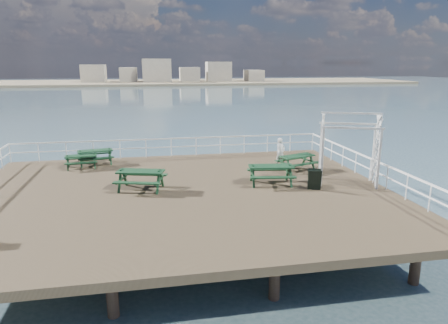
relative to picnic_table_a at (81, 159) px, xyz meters
The scene contains 11 objects.
ground 6.95m from the picnic_table_a, 45.86° to the right, with size 18.00×14.00×0.30m, color brown.
sea_backdrop 130.27m from the picnic_table_a, 82.34° to the left, with size 300.00×300.00×9.20m.
railing 5.33m from the picnic_table_a, 26.78° to the right, with size 17.77×13.76×1.10m.
picnic_table_a is the anchor object (origin of this frame).
picnic_table_b 0.94m from the picnic_table_a, 47.22° to the left, with size 2.06×1.78×0.89m.
picnic_table_c 11.28m from the picnic_table_a, 12.86° to the right, with size 2.18×1.96×0.88m.
picnic_table_d 5.39m from the picnic_table_a, 54.29° to the right, with size 2.35×2.08×0.97m.
picnic_table_e 10.06m from the picnic_table_a, 27.25° to the right, with size 2.21×1.87×0.98m.
trellis_arbor 13.47m from the picnic_table_a, 22.42° to the right, with size 2.94×2.24×3.26m.
sandwich_board 12.03m from the picnic_table_a, 28.63° to the right, with size 0.66×0.56×0.92m.
person 10.48m from the picnic_table_a, ahead, with size 0.57×0.38×1.57m, color silver.
Camera 1 is at (-1.18, -16.41, 5.38)m, focal length 32.00 mm.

